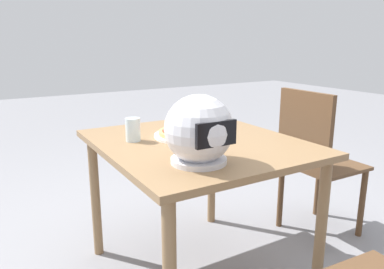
# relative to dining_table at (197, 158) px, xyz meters

# --- Properties ---
(dining_table) EXTENTS (0.88, 1.01, 0.71)m
(dining_table) POSITION_rel_dining_table_xyz_m (0.00, 0.00, 0.00)
(dining_table) COLOR olive
(dining_table) RESTS_ON ground
(pizza_plate) EXTENTS (0.33, 0.33, 0.01)m
(pizza_plate) POSITION_rel_dining_table_xyz_m (0.00, -0.09, 0.09)
(pizza_plate) COLOR white
(pizza_plate) RESTS_ON dining_table
(pizza) EXTENTS (0.28, 0.28, 0.05)m
(pizza) POSITION_rel_dining_table_xyz_m (0.01, -0.09, 0.11)
(pizza) COLOR tan
(pizza) RESTS_ON pizza_plate
(motorcycle_helmet) EXTENTS (0.27, 0.27, 0.27)m
(motorcycle_helmet) POSITION_rel_dining_table_xyz_m (0.17, 0.29, 0.22)
(motorcycle_helmet) COLOR silver
(motorcycle_helmet) RESTS_ON dining_table
(drinking_glass) EXTENTS (0.07, 0.07, 0.11)m
(drinking_glass) POSITION_rel_dining_table_xyz_m (0.26, -0.15, 0.14)
(drinking_glass) COLOR silver
(drinking_glass) RESTS_ON dining_table
(chair_side) EXTENTS (0.40, 0.40, 0.90)m
(chair_side) POSITION_rel_dining_table_xyz_m (-0.80, 0.01, -0.12)
(chair_side) COLOR brown
(chair_side) RESTS_ON ground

